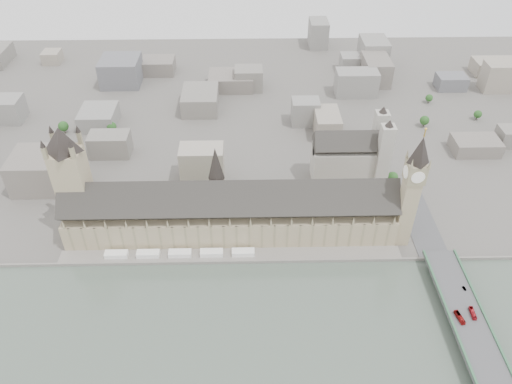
{
  "coord_description": "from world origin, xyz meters",
  "views": [
    {
      "loc": [
        14.33,
        -286.52,
        285.94
      ],
      "look_at": [
        20.92,
        30.03,
        35.45
      ],
      "focal_mm": 35.0,
      "sensor_mm": 36.0,
      "label": 1
    }
  ],
  "objects_px": {
    "palace_of_westminster": "(230,213)",
    "red_bus_south": "(473,313)",
    "car_silver": "(464,288)",
    "elizabeth_tower": "(412,185)",
    "westminster_abbey": "(351,156)",
    "red_bus_north": "(460,317)",
    "victoria_tower": "(72,178)",
    "westminster_bridge": "(471,334)"
  },
  "relations": [
    {
      "from": "elizabeth_tower",
      "to": "westminster_bridge",
      "type": "relative_size",
      "value": 0.33
    },
    {
      "from": "palace_of_westminster",
      "to": "westminster_abbey",
      "type": "bearing_deg",
      "value": 34.17
    },
    {
      "from": "red_bus_north",
      "to": "car_silver",
      "type": "bearing_deg",
      "value": 53.54
    },
    {
      "from": "palace_of_westminster",
      "to": "car_silver",
      "type": "height_order",
      "value": "palace_of_westminster"
    },
    {
      "from": "palace_of_westminster",
      "to": "westminster_bridge",
      "type": "height_order",
      "value": "palace_of_westminster"
    },
    {
      "from": "car_silver",
      "to": "red_bus_north",
      "type": "bearing_deg",
      "value": -129.03
    },
    {
      "from": "car_silver",
      "to": "red_bus_south",
      "type": "bearing_deg",
      "value": -109.16
    },
    {
      "from": "westminster_bridge",
      "to": "westminster_abbey",
      "type": "height_order",
      "value": "westminster_abbey"
    },
    {
      "from": "westminster_bridge",
      "to": "red_bus_north",
      "type": "distance_m",
      "value": 12.55
    },
    {
      "from": "red_bus_south",
      "to": "car_silver",
      "type": "distance_m",
      "value": 22.5
    },
    {
      "from": "westminster_bridge",
      "to": "westminster_abbey",
      "type": "bearing_deg",
      "value": 105.64
    },
    {
      "from": "victoria_tower",
      "to": "westminster_abbey",
      "type": "bearing_deg",
      "value": 16.5
    },
    {
      "from": "red_bus_north",
      "to": "red_bus_south",
      "type": "bearing_deg",
      "value": 7.93
    },
    {
      "from": "victoria_tower",
      "to": "westminster_abbey",
      "type": "relative_size",
      "value": 1.47
    },
    {
      "from": "red_bus_north",
      "to": "car_silver",
      "type": "xyz_separation_m",
      "value": [
        12.49,
        25.76,
        -0.95
      ]
    },
    {
      "from": "westminster_abbey",
      "to": "victoria_tower",
      "type": "bearing_deg",
      "value": -163.5
    },
    {
      "from": "westminster_abbey",
      "to": "car_silver",
      "type": "xyz_separation_m",
      "value": [
        57.34,
        -148.14,
        -14.2
      ]
    },
    {
      "from": "elizabeth_tower",
      "to": "red_bus_north",
      "type": "relative_size",
      "value": 9.47
    },
    {
      "from": "elizabeth_tower",
      "to": "westminster_abbey",
      "type": "xyz_separation_m",
      "value": [
        -27.08,
        87.0,
        -33.01
      ]
    },
    {
      "from": "red_bus_north",
      "to": "car_silver",
      "type": "relative_size",
      "value": 2.98
    },
    {
      "from": "westminster_abbey",
      "to": "palace_of_westminster",
      "type": "bearing_deg",
      "value": -145.83
    },
    {
      "from": "victoria_tower",
      "to": "red_bus_south",
      "type": "distance_m",
      "value": 308.37
    },
    {
      "from": "car_silver",
      "to": "westminster_bridge",
      "type": "bearing_deg",
      "value": -113.5
    },
    {
      "from": "palace_of_westminster",
      "to": "red_bus_south",
      "type": "bearing_deg",
      "value": -29.85
    },
    {
      "from": "elizabeth_tower",
      "to": "car_silver",
      "type": "bearing_deg",
      "value": -63.67
    },
    {
      "from": "westminster_bridge",
      "to": "car_silver",
      "type": "relative_size",
      "value": 85.31
    },
    {
      "from": "red_bus_south",
      "to": "palace_of_westminster",
      "type": "bearing_deg",
      "value": 152.92
    },
    {
      "from": "westminster_abbey",
      "to": "red_bus_north",
      "type": "bearing_deg",
      "value": -75.54
    },
    {
      "from": "red_bus_south",
      "to": "westminster_bridge",
      "type": "bearing_deg",
      "value": -105.32
    },
    {
      "from": "victoria_tower",
      "to": "elizabeth_tower",
      "type": "bearing_deg",
      "value": -3.96
    },
    {
      "from": "red_bus_south",
      "to": "car_silver",
      "type": "height_order",
      "value": "red_bus_south"
    },
    {
      "from": "victoria_tower",
      "to": "car_silver",
      "type": "distance_m",
      "value": 304.11
    },
    {
      "from": "elizabeth_tower",
      "to": "car_silver",
      "type": "xyz_separation_m",
      "value": [
        30.27,
        -61.14,
        -47.21
      ]
    },
    {
      "from": "elizabeth_tower",
      "to": "red_bus_south",
      "type": "bearing_deg",
      "value": -71.52
    },
    {
      "from": "palace_of_westminster",
      "to": "car_silver",
      "type": "distance_m",
      "value": 183.74
    },
    {
      "from": "victoria_tower",
      "to": "westminster_bridge",
      "type": "relative_size",
      "value": 0.31
    },
    {
      "from": "victoria_tower",
      "to": "red_bus_north",
      "type": "relative_size",
      "value": 8.81
    },
    {
      "from": "elizabeth_tower",
      "to": "red_bus_south",
      "type": "height_order",
      "value": "elizabeth_tower"
    },
    {
      "from": "victoria_tower",
      "to": "red_bus_south",
      "type": "relative_size",
      "value": 9.41
    },
    {
      "from": "westminster_bridge",
      "to": "red_bus_south",
      "type": "bearing_deg",
      "value": 71.92
    },
    {
      "from": "victoria_tower",
      "to": "westminster_bridge",
      "type": "distance_m",
      "value": 309.91
    },
    {
      "from": "westminster_bridge",
      "to": "palace_of_westminster",
      "type": "bearing_deg",
      "value": 146.51
    }
  ]
}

